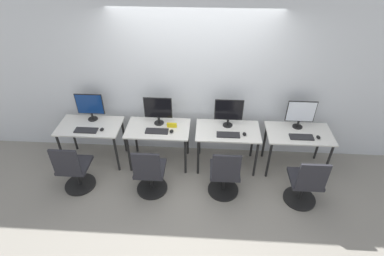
# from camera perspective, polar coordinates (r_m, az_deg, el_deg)

# --- Properties ---
(ground_plane) EXTENTS (20.00, 20.00, 0.00)m
(ground_plane) POSITION_cam_1_polar(r_m,az_deg,el_deg) (5.05, -0.08, -8.91)
(ground_plane) COLOR gray
(wall_back) EXTENTS (12.00, 0.05, 2.80)m
(wall_back) POSITION_cam_1_polar(r_m,az_deg,el_deg) (4.82, 0.44, 9.28)
(wall_back) COLOR silver
(wall_back) RESTS_ON ground_plane
(desk_far_left) EXTENTS (1.02, 0.60, 0.73)m
(desk_far_left) POSITION_cam_1_polar(r_m,az_deg,el_deg) (5.22, -18.76, -0.37)
(desk_far_left) COLOR silver
(desk_far_left) RESTS_ON ground_plane
(monitor_far_left) EXTENTS (0.45, 0.16, 0.48)m
(monitor_far_left) POSITION_cam_1_polar(r_m,az_deg,el_deg) (5.17, -18.87, 4.05)
(monitor_far_left) COLOR black
(monitor_far_left) RESTS_ON desk_far_left
(keyboard_far_left) EXTENTS (0.36, 0.14, 0.02)m
(keyboard_far_left) POSITION_cam_1_polar(r_m,az_deg,el_deg) (5.05, -19.52, -0.41)
(keyboard_far_left) COLOR #262628
(keyboard_far_left) RESTS_ON desk_far_left
(mouse_far_left) EXTENTS (0.06, 0.09, 0.03)m
(mouse_far_left) POSITION_cam_1_polar(r_m,az_deg,el_deg) (4.98, -16.81, -0.26)
(mouse_far_left) COLOR black
(mouse_far_left) RESTS_ON desk_far_left
(office_chair_far_left) EXTENTS (0.48, 0.48, 0.90)m
(office_chair_far_left) POSITION_cam_1_polar(r_m,az_deg,el_deg) (4.93, -21.52, -7.58)
(office_chair_far_left) COLOR black
(office_chair_far_left) RESTS_ON ground_plane
(desk_left) EXTENTS (1.02, 0.60, 0.73)m
(desk_left) POSITION_cam_1_polar(r_m,az_deg,el_deg) (4.92, -6.45, -0.86)
(desk_left) COLOR silver
(desk_left) RESTS_ON ground_plane
(monitor_left) EXTENTS (0.45, 0.16, 0.48)m
(monitor_left) POSITION_cam_1_polar(r_m,az_deg,el_deg) (4.82, -6.49, 3.53)
(monitor_left) COLOR black
(monitor_left) RESTS_ON desk_left
(keyboard_left) EXTENTS (0.36, 0.14, 0.02)m
(keyboard_left) POSITION_cam_1_polar(r_m,az_deg,el_deg) (4.78, -6.72, -0.59)
(keyboard_left) COLOR #262628
(keyboard_left) RESTS_ON desk_left
(mouse_left) EXTENTS (0.06, 0.09, 0.03)m
(mouse_left) POSITION_cam_1_polar(r_m,az_deg,el_deg) (4.74, -3.91, -0.62)
(mouse_left) COLOR black
(mouse_left) RESTS_ON desk_left
(office_chair_left) EXTENTS (0.48, 0.48, 0.90)m
(office_chair_left) POSITION_cam_1_polar(r_m,az_deg,el_deg) (4.58, -8.03, -8.73)
(office_chair_left) COLOR black
(office_chair_left) RESTS_ON ground_plane
(desk_right) EXTENTS (1.02, 0.60, 0.73)m
(desk_right) POSITION_cam_1_polar(r_m,az_deg,el_deg) (4.87, 6.77, -1.33)
(desk_right) COLOR silver
(desk_right) RESTS_ON ground_plane
(monitor_right) EXTENTS (0.45, 0.16, 0.48)m
(monitor_right) POSITION_cam_1_polar(r_m,az_deg,el_deg) (4.78, 7.01, 3.12)
(monitor_right) COLOR black
(monitor_right) RESTS_ON desk_right
(keyboard_right) EXTENTS (0.36, 0.14, 0.02)m
(keyboard_right) POSITION_cam_1_polar(r_m,az_deg,el_deg) (4.70, 6.92, -1.30)
(keyboard_right) COLOR #262628
(keyboard_right) RESTS_ON desk_right
(mouse_right) EXTENTS (0.06, 0.09, 0.03)m
(mouse_right) POSITION_cam_1_polar(r_m,az_deg,el_deg) (4.74, 9.96, -1.15)
(mouse_right) COLOR black
(mouse_right) RESTS_ON desk_right
(office_chair_right) EXTENTS (0.48, 0.48, 0.90)m
(office_chair_right) POSITION_cam_1_polar(r_m,az_deg,el_deg) (4.54, 6.23, -9.06)
(office_chair_right) COLOR black
(office_chair_right) RESTS_ON ground_plane
(desk_far_right) EXTENTS (1.02, 0.60, 0.73)m
(desk_far_right) POSITION_cam_1_polar(r_m,az_deg,el_deg) (5.07, 19.59, -1.72)
(desk_far_right) COLOR silver
(desk_far_right) RESTS_ON ground_plane
(monitor_far_right) EXTENTS (0.45, 0.16, 0.48)m
(monitor_far_right) POSITION_cam_1_polar(r_m,az_deg,el_deg) (5.01, 20.00, 2.69)
(monitor_far_right) COLOR black
(monitor_far_right) RESTS_ON desk_far_right
(keyboard_far_right) EXTENTS (0.36, 0.14, 0.02)m
(keyboard_far_right) POSITION_cam_1_polar(r_m,az_deg,el_deg) (4.92, 20.13, -1.63)
(keyboard_far_right) COLOR #262628
(keyboard_far_right) RESTS_ON desk_far_right
(mouse_far_right) EXTENTS (0.06, 0.09, 0.03)m
(mouse_far_right) POSITION_cam_1_polar(r_m,az_deg,el_deg) (5.00, 22.93, -1.62)
(mouse_far_right) COLOR black
(mouse_far_right) RESTS_ON desk_far_right
(office_chair_far_right) EXTENTS (0.48, 0.48, 0.90)m
(office_chair_far_right) POSITION_cam_1_polar(r_m,az_deg,el_deg) (4.68, 20.74, -10.09)
(office_chair_far_right) COLOR black
(office_chair_far_right) RESTS_ON ground_plane
(placard_left) EXTENTS (0.16, 0.03, 0.08)m
(placard_left) POSITION_cam_1_polar(r_m,az_deg,el_deg) (4.83, -3.87, 0.54)
(placard_left) COLOR yellow
(placard_left) RESTS_ON desk_left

